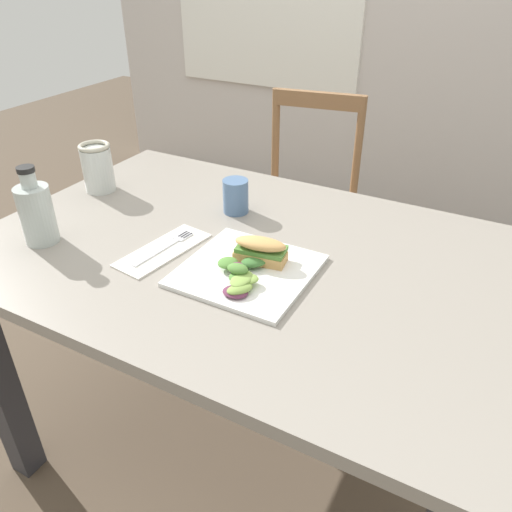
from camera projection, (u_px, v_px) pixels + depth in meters
ground_plane at (233, 418)px, 1.68m from camera, size 7.67×7.67×0.00m
dining_table at (244, 293)px, 1.24m from camera, size 1.26×0.85×0.74m
chair_wooden_far at (304, 207)px, 2.02m from camera, size 0.46×0.46×0.87m
plate_lunch at (247, 270)px, 1.09m from camera, size 0.27×0.27×0.01m
sandwich_half_front at (261, 250)px, 1.10m from camera, size 0.12×0.08×0.06m
salad_mixed_greens at (241, 274)px, 1.04m from camera, size 0.12×0.17×0.04m
napkin_folded at (163, 250)px, 1.17m from camera, size 0.12×0.25×0.00m
fork_on_napkin at (168, 245)px, 1.18m from camera, size 0.04×0.19×0.00m
bottle_cold_brew at (37, 216)px, 1.17m from camera, size 0.08×0.08×0.19m
mason_jar_iced_tea at (97, 170)px, 1.43m from camera, size 0.09×0.09×0.14m
cup_extra_side at (236, 196)px, 1.32m from camera, size 0.07×0.07×0.09m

